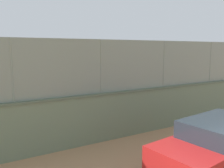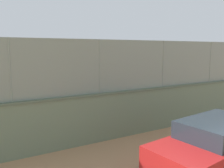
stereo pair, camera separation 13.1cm
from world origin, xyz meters
The scene contains 9 objects.
ground_plane centered at (0.00, 0.00, 0.00)m, with size 260.00×260.00×0.00m, color tan.
perimeter_wall centered at (1.12, 12.73, 0.94)m, with size 25.58×0.88×1.87m.
fence_panel_on_wall centered at (1.12, 12.73, 2.88)m, with size 25.13×0.51×2.01m.
player_baseline_waiting centered at (2.20, 4.24, 0.94)m, with size 0.72×1.16×1.59m.
player_foreground_swinging centered at (5.75, 7.51, 0.94)m, with size 1.02×0.75×1.60m.
player_crossing_court centered at (-5.05, 3.09, 0.96)m, with size 0.72×1.06×1.64m.
sports_ball centered at (3.48, 4.83, 0.05)m, with size 0.10×0.10×0.10m, color #3399D8.
courtside_bench centered at (-3.85, 11.37, 0.46)m, with size 1.61×0.41×0.87m.
parked_car_red centered at (2.62, 16.71, 0.82)m, with size 4.29×2.33×1.57m.
Camera 2 is at (8.33, 20.98, 3.53)m, focal length 39.15 mm.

